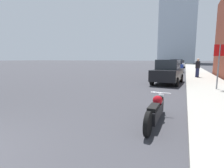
{
  "coord_description": "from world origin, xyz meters",
  "views": [
    {
      "loc": [
        3.86,
        -1.0,
        1.77
      ],
      "look_at": [
        1.35,
        5.04,
        0.84
      ],
      "focal_mm": 28.0,
      "sensor_mm": 36.0,
      "label": 1
    }
  ],
  "objects_px": {
    "parked_car_black": "(168,72)",
    "stop_sign": "(219,59)",
    "parked_car_white": "(180,64)",
    "motorcycle": "(156,110)",
    "parked_car_blue": "(176,66)",
    "pedestrian": "(198,68)"
  },
  "relations": [
    {
      "from": "motorcycle",
      "to": "pedestrian",
      "type": "relative_size",
      "value": 1.48
    },
    {
      "from": "parked_car_black",
      "to": "stop_sign",
      "type": "xyz_separation_m",
      "value": [
        2.78,
        -2.36,
        0.92
      ]
    },
    {
      "from": "motorcycle",
      "to": "parked_car_blue",
      "type": "distance_m",
      "value": 21.36
    },
    {
      "from": "motorcycle",
      "to": "parked_car_blue",
      "type": "height_order",
      "value": "parked_car_blue"
    },
    {
      "from": "pedestrian",
      "to": "parked_car_white",
      "type": "bearing_deg",
      "value": 95.41
    },
    {
      "from": "motorcycle",
      "to": "parked_car_white",
      "type": "xyz_separation_m",
      "value": [
        -0.29,
        34.32,
        0.43
      ]
    },
    {
      "from": "parked_car_blue",
      "to": "parked_car_white",
      "type": "bearing_deg",
      "value": 86.4
    },
    {
      "from": "motorcycle",
      "to": "stop_sign",
      "type": "distance_m",
      "value": 6.63
    },
    {
      "from": "parked_car_white",
      "to": "stop_sign",
      "type": "height_order",
      "value": "stop_sign"
    },
    {
      "from": "parked_car_white",
      "to": "pedestrian",
      "type": "height_order",
      "value": "pedestrian"
    },
    {
      "from": "motorcycle",
      "to": "stop_sign",
      "type": "bearing_deg",
      "value": 70.28
    },
    {
      "from": "stop_sign",
      "to": "pedestrian",
      "type": "relative_size",
      "value": 1.43
    },
    {
      "from": "parked_car_black",
      "to": "parked_car_white",
      "type": "distance_m",
      "value": 25.93
    },
    {
      "from": "stop_sign",
      "to": "parked_car_black",
      "type": "bearing_deg",
      "value": 139.62
    },
    {
      "from": "motorcycle",
      "to": "parked_car_black",
      "type": "relative_size",
      "value": 0.6
    },
    {
      "from": "pedestrian",
      "to": "stop_sign",
      "type": "bearing_deg",
      "value": -84.91
    },
    {
      "from": "parked_car_black",
      "to": "stop_sign",
      "type": "height_order",
      "value": "stop_sign"
    },
    {
      "from": "parked_car_blue",
      "to": "parked_car_white",
      "type": "xyz_separation_m",
      "value": [
        0.18,
        12.97,
        -0.08
      ]
    },
    {
      "from": "parked_car_blue",
      "to": "parked_car_white",
      "type": "relative_size",
      "value": 1.0
    },
    {
      "from": "parked_car_white",
      "to": "stop_sign",
      "type": "distance_m",
      "value": 28.43
    },
    {
      "from": "parked_car_white",
      "to": "pedestrian",
      "type": "xyz_separation_m",
      "value": [
        2.05,
        -21.66,
        0.22
      ]
    },
    {
      "from": "parked_car_black",
      "to": "motorcycle",
      "type": "bearing_deg",
      "value": -81.65
    }
  ]
}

